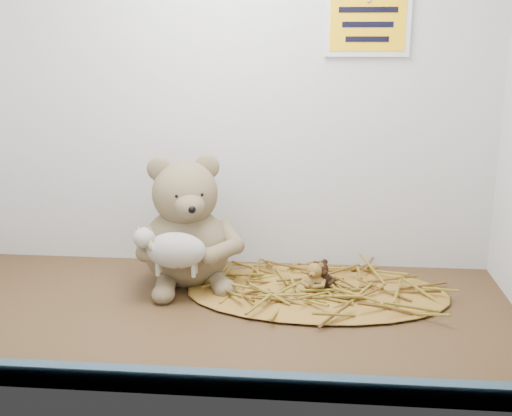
# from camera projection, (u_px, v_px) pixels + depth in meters

# --- Properties ---
(alcove_shell) EXTENTS (1.20, 0.60, 0.90)m
(alcove_shell) POSITION_uv_depth(u_px,v_px,m) (215.00, 77.00, 1.23)
(alcove_shell) COLOR #402716
(alcove_shell) RESTS_ON ground
(front_rail) EXTENTS (1.19, 0.02, 0.04)m
(front_rail) POSITION_uv_depth(u_px,v_px,m) (182.00, 381.00, 0.98)
(front_rail) COLOR #31495E
(front_rail) RESTS_ON shelf_floor
(straw_bed) EXTENTS (0.55, 0.32, 0.01)m
(straw_bed) POSITION_uv_depth(u_px,v_px,m) (317.00, 292.00, 1.35)
(straw_bed) COLOR brown
(straw_bed) RESTS_ON shelf_floor
(main_teddy) EXTENTS (0.30, 0.31, 0.28)m
(main_teddy) POSITION_uv_depth(u_px,v_px,m) (185.00, 221.00, 1.38)
(main_teddy) COLOR olive
(main_teddy) RESTS_ON shelf_floor
(toy_lamb) EXTENTS (0.16, 0.10, 0.10)m
(toy_lamb) POSITION_uv_depth(u_px,v_px,m) (176.00, 250.00, 1.29)
(toy_lamb) COLOR #B4B2A2
(toy_lamb) RESTS_ON main_teddy
(mini_teddy_tan) EXTENTS (0.07, 0.07, 0.07)m
(mini_teddy_tan) POSITION_uv_depth(u_px,v_px,m) (315.00, 276.00, 1.33)
(mini_teddy_tan) COLOR olive
(mini_teddy_tan) RESTS_ON straw_bed
(mini_teddy_brown) EXTENTS (0.08, 0.08, 0.07)m
(mini_teddy_brown) POSITION_uv_depth(u_px,v_px,m) (320.00, 274.00, 1.34)
(mini_teddy_brown) COLOR black
(mini_teddy_brown) RESTS_ON straw_bed
(wall_sign) EXTENTS (0.16, 0.01, 0.11)m
(wall_sign) POSITION_uv_depth(u_px,v_px,m) (368.00, 25.00, 1.37)
(wall_sign) COLOR #FAB30C
(wall_sign) RESTS_ON back_wall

